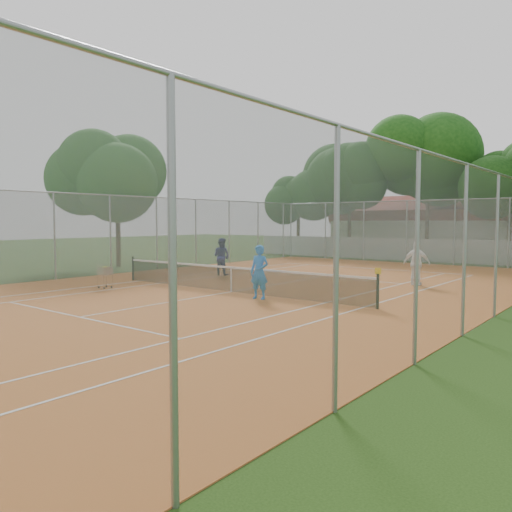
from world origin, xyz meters
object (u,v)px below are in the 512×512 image
Objects in this scene: player_far_right at (417,263)px; player_near at (259,272)px; tennis_net at (231,279)px; player_far_left at (222,257)px; clubhouse at (438,227)px; ball_hopper at (105,276)px.

player_near is at bearing 60.98° from player_far_right.
tennis_net is 6.44× the size of player_far_left.
player_near reaches higher than tennis_net.
clubhouse reaches higher than player_near.
player_far_left is at bearing 136.09° from tennis_net.
player_far_right is at bearing 59.33° from player_near.
tennis_net is 12.46× the size of ball_hopper.
tennis_net is at bearing 46.20° from player_far_right.
tennis_net is 2.06m from player_near.
tennis_net is 5.17m from ball_hopper.
clubhouse is 25.04m from player_far_left.
tennis_net is at bearing 28.61° from ball_hopper.
clubhouse is 17.20× the size of ball_hopper.
player_far_right is (2.84, 7.01, -0.00)m from player_near.
clubhouse is at bearing -102.40° from player_far_left.
tennis_net is at bearing 151.41° from player_near.
ball_hopper is at bearing -94.69° from clubhouse.
player_far_left is 9.26m from player_far_right.
clubhouse is 29.97m from player_near.
player_near is at bearing -20.00° from tennis_net.
tennis_net is 29.12m from clubhouse.
player_near reaches higher than player_far_right.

